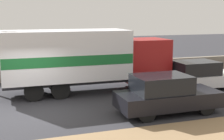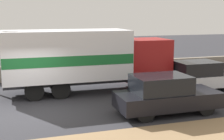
{
  "view_description": "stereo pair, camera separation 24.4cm",
  "coord_description": "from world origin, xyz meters",
  "px_view_note": "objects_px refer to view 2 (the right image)",
  "views": [
    {
      "loc": [
        -0.9,
        -12.14,
        3.93
      ],
      "look_at": [
        3.43,
        0.78,
        1.47
      ],
      "focal_mm": 50.0,
      "sensor_mm": 36.0,
      "label": 1
    },
    {
      "loc": [
        -0.66,
        -12.22,
        3.93
      ],
      "look_at": [
        3.43,
        0.78,
        1.47
      ],
      "focal_mm": 50.0,
      "sensor_mm": 36.0,
      "label": 2
    }
  ],
  "objects_px": {
    "car_hatchback": "(165,95)",
    "pedestrian": "(142,63)",
    "box_truck": "(83,58)",
    "car_sedan_second": "(200,76)"
  },
  "relations": [
    {
      "from": "car_sedan_second",
      "to": "pedestrian",
      "type": "bearing_deg",
      "value": 114.12
    },
    {
      "from": "box_truck",
      "to": "car_sedan_second",
      "type": "relative_size",
      "value": 1.99
    },
    {
      "from": "box_truck",
      "to": "car_hatchback",
      "type": "distance_m",
      "value": 5.07
    },
    {
      "from": "box_truck",
      "to": "car_hatchback",
      "type": "bearing_deg",
      "value": -61.16
    },
    {
      "from": "car_hatchback",
      "to": "pedestrian",
      "type": "xyz_separation_m",
      "value": [
        1.87,
        6.78,
        0.15
      ]
    },
    {
      "from": "car_sedan_second",
      "to": "box_truck",
      "type": "bearing_deg",
      "value": 167.45
    },
    {
      "from": "box_truck",
      "to": "pedestrian",
      "type": "bearing_deg",
      "value": 29.6
    },
    {
      "from": "car_hatchback",
      "to": "pedestrian",
      "type": "bearing_deg",
      "value": 74.56
    },
    {
      "from": "car_sedan_second",
      "to": "pedestrian",
      "type": "height_order",
      "value": "pedestrian"
    },
    {
      "from": "box_truck",
      "to": "pedestrian",
      "type": "relative_size",
      "value": 4.72
    }
  ]
}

